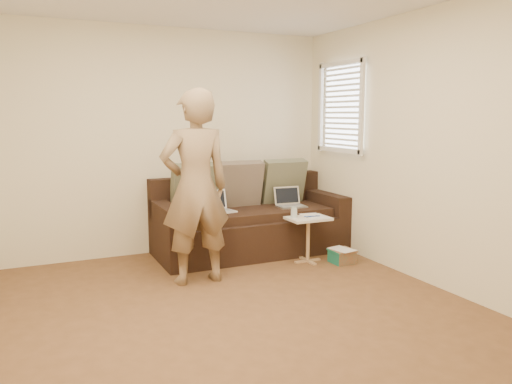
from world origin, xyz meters
TOP-DOWN VIEW (x-y plane):
  - floor at (0.00, 0.00)m, footprint 4.50×4.50m
  - wall_back at (0.00, 2.25)m, footprint 4.00×0.00m
  - wall_front at (0.00, -2.25)m, footprint 4.00×0.00m
  - wall_right at (2.00, 0.00)m, footprint 0.00×4.50m
  - window_blinds at (1.95, 1.50)m, footprint 0.12×0.88m
  - sofa at (0.90, 1.77)m, footprint 2.20×0.95m
  - pillow_left at (0.30, 1.99)m, footprint 0.55×0.29m
  - pillow_mid at (0.85, 1.98)m, footprint 0.55×0.27m
  - pillow_right at (1.45, 1.99)m, footprint 0.55×0.28m
  - laptop_silver at (1.40, 1.68)m, footprint 0.35×0.26m
  - laptop_white at (0.50, 1.73)m, footprint 0.38×0.31m
  - person at (-0.01, 1.01)m, footprint 0.69×0.47m
  - side_table at (1.32, 1.15)m, footprint 0.46×0.32m
  - drinking_glass at (1.17, 1.20)m, footprint 0.07×0.07m
  - scissors at (1.36, 1.14)m, footprint 0.20×0.15m
  - paper_on_table at (1.40, 1.19)m, footprint 0.25×0.33m
  - striped_box at (1.63, 0.95)m, footprint 0.25×0.25m

SIDE VIEW (x-z plane):
  - floor at x=0.00m, z-range 0.00..0.00m
  - striped_box at x=1.63m, z-range 0.00..0.16m
  - side_table at x=1.32m, z-range 0.00..0.50m
  - sofa at x=0.90m, z-range 0.00..0.85m
  - paper_on_table at x=1.40m, z-range 0.50..0.51m
  - scissors at x=1.36m, z-range 0.50..0.52m
  - laptop_silver at x=1.40m, z-range 0.41..0.63m
  - laptop_white at x=0.50m, z-range 0.40..0.64m
  - drinking_glass at x=1.17m, z-range 0.50..0.62m
  - pillow_left at x=0.30m, z-range 0.51..1.07m
  - pillow_mid at x=0.85m, z-range 0.51..1.07m
  - pillow_right at x=1.45m, z-range 0.51..1.07m
  - person at x=-0.01m, z-range 0.00..1.86m
  - wall_back at x=0.00m, z-range -0.70..3.30m
  - wall_front at x=0.00m, z-range -0.70..3.30m
  - wall_right at x=2.00m, z-range -0.95..3.55m
  - window_blinds at x=1.95m, z-range 1.16..2.24m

